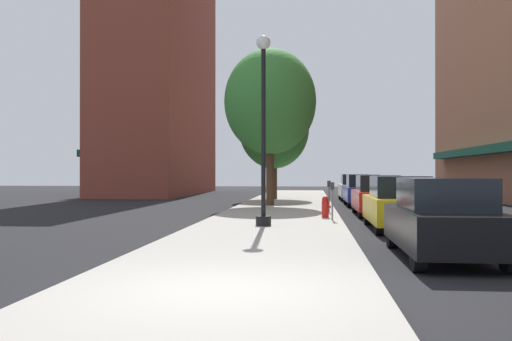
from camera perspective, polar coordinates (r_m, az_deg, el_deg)
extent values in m
plane|color=black|center=(25.94, 11.60, -4.11)|extent=(90.00, 90.00, 0.00)
cube|color=#A8A399|center=(26.84, 2.83, -3.85)|extent=(4.80, 50.00, 0.12)
cube|color=brown|center=(47.06, -9.71, 9.27)|extent=(6.00, 18.00, 19.02)
cube|color=#144C38|center=(47.44, -13.62, 1.41)|extent=(0.90, 15.30, 0.50)
cylinder|color=black|center=(17.35, 0.76, -5.16)|extent=(0.48, 0.48, 0.30)
cylinder|color=black|center=(17.33, 0.76, 3.93)|extent=(0.14, 0.14, 5.20)
sphere|color=silver|center=(17.75, 0.76, 12.92)|extent=(0.44, 0.44, 0.44)
cylinder|color=red|center=(20.61, 7.07, -3.93)|extent=(0.26, 0.26, 0.62)
sphere|color=red|center=(20.59, 7.07, -2.93)|extent=(0.24, 0.24, 0.24)
cylinder|color=red|center=(20.61, 7.46, -3.68)|extent=(0.12, 0.10, 0.10)
cylinder|color=slate|center=(19.58, 7.78, -3.49)|extent=(0.06, 0.06, 1.05)
cube|color=#33383D|center=(19.55, 7.78, -1.58)|extent=(0.14, 0.09, 0.26)
cylinder|color=slate|center=(23.32, 7.44, -2.96)|extent=(0.06, 0.06, 1.05)
cube|color=#33383D|center=(23.30, 7.44, -1.36)|extent=(0.14, 0.09, 0.26)
cylinder|color=#422D1E|center=(35.05, 1.84, -0.63)|extent=(0.40, 0.40, 2.78)
ellipsoid|color=#2D6B28|center=(35.16, 1.84, 4.34)|extent=(4.41, 4.41, 5.07)
cylinder|color=#422D1E|center=(28.20, 1.45, 0.00)|extent=(0.40, 0.40, 3.50)
ellipsoid|color=#387F33|center=(28.43, 1.45, 7.06)|extent=(4.64, 4.64, 5.33)
cylinder|color=black|center=(13.56, 13.71, -6.34)|extent=(0.22, 0.64, 0.64)
cylinder|color=black|center=(13.86, 20.15, -6.20)|extent=(0.22, 0.64, 0.64)
cylinder|color=black|center=(10.42, 16.18, -8.20)|extent=(0.22, 0.64, 0.64)
cylinder|color=black|center=(10.81, 24.42, -7.90)|extent=(0.22, 0.64, 0.64)
cube|color=black|center=(12.10, 18.45, -5.56)|extent=(1.80, 4.30, 0.76)
cube|color=black|center=(11.91, 18.60, -2.27)|extent=(1.56, 2.20, 0.64)
cylinder|color=black|center=(19.29, 11.31, -4.51)|extent=(0.22, 0.64, 0.64)
cylinder|color=black|center=(19.50, 15.89, -4.46)|extent=(0.22, 0.64, 0.64)
cylinder|color=black|center=(16.12, 12.42, -5.36)|extent=(0.22, 0.64, 0.64)
cylinder|color=black|center=(16.37, 17.87, -5.28)|extent=(0.22, 0.64, 0.64)
cube|color=gold|center=(17.78, 14.32, -3.84)|extent=(1.80, 4.30, 0.76)
cube|color=black|center=(17.60, 14.39, -1.60)|extent=(1.56, 2.20, 0.64)
cylinder|color=black|center=(24.96, 10.03, -3.53)|extent=(0.22, 0.64, 0.64)
cylinder|color=black|center=(25.12, 13.58, -3.50)|extent=(0.22, 0.64, 0.64)
cylinder|color=black|center=(21.77, 10.66, -4.02)|extent=(0.22, 0.64, 0.64)
cylinder|color=black|center=(21.96, 14.73, -3.98)|extent=(0.22, 0.64, 0.64)
cube|color=red|center=(23.42, 12.23, -2.96)|extent=(1.80, 4.30, 0.76)
cube|color=black|center=(23.25, 12.27, -1.26)|extent=(1.56, 2.20, 0.64)
cylinder|color=black|center=(31.61, 9.12, -2.83)|extent=(0.22, 0.64, 0.64)
cylinder|color=black|center=(31.74, 11.93, -2.81)|extent=(0.22, 0.64, 0.64)
cylinder|color=black|center=(28.42, 9.50, -3.12)|extent=(0.22, 0.64, 0.64)
cylinder|color=black|center=(28.56, 12.63, -3.10)|extent=(0.22, 0.64, 0.64)
cube|color=#1E389E|center=(30.06, 10.78, -2.35)|extent=(1.80, 4.30, 0.76)
cube|color=black|center=(29.89, 10.81, -1.02)|extent=(1.56, 2.20, 0.64)
cylinder|color=black|center=(37.42, 8.59, -2.42)|extent=(0.22, 0.64, 0.64)
cylinder|color=black|center=(37.53, 10.97, -2.41)|extent=(0.22, 0.64, 0.64)
cylinder|color=black|center=(34.22, 8.85, -2.62)|extent=(0.22, 0.64, 0.64)
cylinder|color=black|center=(34.34, 11.46, -2.61)|extent=(0.22, 0.64, 0.64)
cube|color=silver|center=(35.86, 9.96, -2.00)|extent=(1.80, 4.30, 0.76)
cube|color=black|center=(35.69, 9.98, -0.89)|extent=(1.56, 2.20, 0.64)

